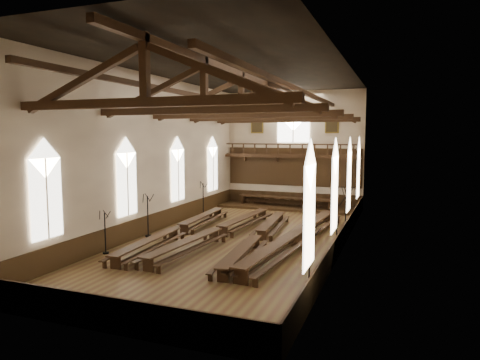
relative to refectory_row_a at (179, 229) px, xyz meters
The scene contains 21 objects.
ground 3.90m from the refectory_row_a, 12.81° to the left, with size 26.00×26.00×0.00m, color brown.
room_walls 7.09m from the refectory_row_a, 12.81° to the left, with size 26.00×26.00×26.00m.
wainscot_band 3.87m from the refectory_row_a, 12.81° to the left, with size 12.00×26.00×1.20m.
side_windows 5.04m from the refectory_row_a, 12.81° to the left, with size 11.85×19.80×4.50m.
end_window 15.76m from the refectory_row_a, 74.68° to the left, with size 2.80×0.12×3.80m.
minstrels_gallery 14.44m from the refectory_row_a, 74.42° to the left, with size 11.80×1.24×3.70m.
portraits 15.71m from the refectory_row_a, 74.68° to the left, with size 7.75×0.09×1.45m.
roof_trusses 8.62m from the refectory_row_a, 12.81° to the left, with size 11.70×25.70×2.80m.
refectory_row_a is the anchor object (origin of this frame).
refectory_row_b 2.57m from the refectory_row_a, ahead, with size 2.06×14.41×0.74m.
refectory_row_c 5.10m from the refectory_row_a, ahead, with size 1.92×13.82×0.68m.
refectory_row_d 7.25m from the refectory_row_a, ahead, with size 2.34×15.07×0.81m.
dais 12.75m from the refectory_row_a, 74.12° to the left, with size 11.40×2.93×0.20m, color #382510.
high_table 12.75m from the refectory_row_a, 74.12° to the left, with size 8.39×1.68×0.78m.
high_chairs 13.53m from the refectory_row_a, 75.07° to the left, with size 7.72×0.53×1.08m.
candelabrum_left_near 4.99m from the refectory_row_a, 110.93° to the right, with size 0.64×0.71×2.31m.
candelabrum_left_mid 1.91m from the refectory_row_a, 161.08° to the right, with size 0.74×0.82×2.68m.
candelabrum_left_far 7.44m from the refectory_row_a, 103.87° to the left, with size 0.73×0.80×2.62m.
candelabrum_right_near 11.22m from the refectory_row_a, 33.80° to the right, with size 0.72×0.80×2.62m.
candelabrum_right_mid 9.45m from the refectory_row_a, ahead, with size 0.83×0.82×2.78m.
candelabrum_right_far 10.91m from the refectory_row_a, 31.26° to the left, with size 0.82×0.88×2.89m.
Camera 1 is at (8.80, -23.56, 6.21)m, focal length 32.00 mm.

